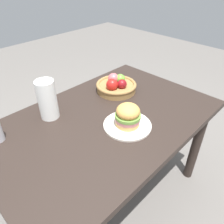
{
  "coord_description": "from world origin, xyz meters",
  "views": [
    {
      "loc": [
        -0.74,
        -0.77,
        1.55
      ],
      "look_at": [
        0.01,
        -0.04,
        0.81
      ],
      "focal_mm": 35.34,
      "sensor_mm": 36.0,
      "label": 1
    }
  ],
  "objects_px": {
    "paper_towel_roll": "(47,100)",
    "fruit_basket": "(116,85)",
    "plate": "(127,125)",
    "sandwich": "(128,115)"
  },
  "relations": [
    {
      "from": "fruit_basket",
      "to": "paper_towel_roll",
      "type": "bearing_deg",
      "value": 171.94
    },
    {
      "from": "plate",
      "to": "fruit_basket",
      "type": "bearing_deg",
      "value": 52.39
    },
    {
      "from": "plate",
      "to": "sandwich",
      "type": "xyz_separation_m",
      "value": [
        0.0,
        0.0,
        0.07
      ]
    },
    {
      "from": "sandwich",
      "to": "fruit_basket",
      "type": "bearing_deg",
      "value": 52.39
    },
    {
      "from": "fruit_basket",
      "to": "plate",
      "type": "bearing_deg",
      "value": -127.61
    },
    {
      "from": "sandwich",
      "to": "paper_towel_roll",
      "type": "height_order",
      "value": "paper_towel_roll"
    },
    {
      "from": "paper_towel_roll",
      "to": "fruit_basket",
      "type": "bearing_deg",
      "value": -8.06
    },
    {
      "from": "sandwich",
      "to": "fruit_basket",
      "type": "relative_size",
      "value": 0.51
    },
    {
      "from": "paper_towel_roll",
      "to": "sandwich",
      "type": "bearing_deg",
      "value": -57.26
    },
    {
      "from": "plate",
      "to": "sandwich",
      "type": "relative_size",
      "value": 1.89
    }
  ]
}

